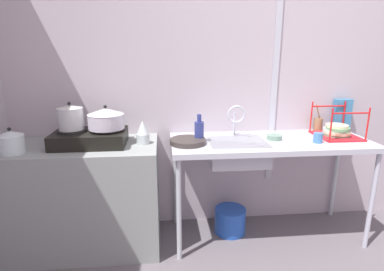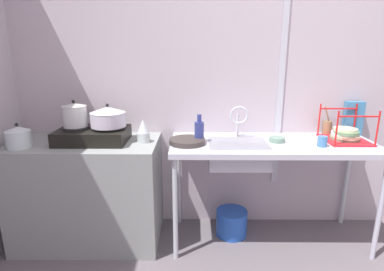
{
  "view_description": "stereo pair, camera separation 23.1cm",
  "coord_description": "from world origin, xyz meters",
  "px_view_note": "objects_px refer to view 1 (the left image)",
  "views": [
    {
      "loc": [
        -0.9,
        -0.89,
        1.48
      ],
      "look_at": [
        -0.69,
        1.34,
        0.88
      ],
      "focal_mm": 28.79,
      "sensor_mm": 36.0,
      "label": 1
    },
    {
      "loc": [
        -0.67,
        -0.9,
        1.48
      ],
      "look_at": [
        -0.69,
        1.34,
        0.88
      ],
      "focal_mm": 28.79,
      "sensor_mm": 36.0,
      "label": 2
    }
  ],
  "objects_px": {
    "pot_on_left_burner": "(71,117)",
    "bottle_by_sink": "(199,131)",
    "stove": "(90,138)",
    "percolator": "(143,133)",
    "small_bowl_on_drainboard": "(274,137)",
    "pot_on_right_burner": "(106,118)",
    "bucket_on_floor": "(230,220)",
    "frying_pan": "(188,141)",
    "cereal_box": "(342,115)",
    "utensil_jar": "(318,124)",
    "pot_beside_stove": "(11,142)",
    "faucet": "(236,116)",
    "sink_basin": "(237,152)",
    "dish_rack": "(337,131)",
    "cup_by_rack": "(318,138)"
  },
  "relations": [
    {
      "from": "pot_on_left_burner",
      "to": "bottle_by_sink",
      "type": "height_order",
      "value": "pot_on_left_burner"
    },
    {
      "from": "stove",
      "to": "percolator",
      "type": "relative_size",
      "value": 2.97
    },
    {
      "from": "small_bowl_on_drainboard",
      "to": "bottle_by_sink",
      "type": "distance_m",
      "value": 0.6
    },
    {
      "from": "pot_on_right_burner",
      "to": "bucket_on_floor",
      "type": "xyz_separation_m",
      "value": [
        0.95,
        0.06,
        -0.91
      ]
    },
    {
      "from": "frying_pan",
      "to": "cereal_box",
      "type": "xyz_separation_m",
      "value": [
        1.35,
        0.28,
        0.12
      ]
    },
    {
      "from": "stove",
      "to": "utensil_jar",
      "type": "distance_m",
      "value": 1.88
    },
    {
      "from": "pot_beside_stove",
      "to": "cereal_box",
      "type": "height_order",
      "value": "cereal_box"
    },
    {
      "from": "faucet",
      "to": "frying_pan",
      "type": "height_order",
      "value": "faucet"
    },
    {
      "from": "bottle_by_sink",
      "to": "faucet",
      "type": "bearing_deg",
      "value": 22.89
    },
    {
      "from": "percolator",
      "to": "frying_pan",
      "type": "height_order",
      "value": "percolator"
    },
    {
      "from": "stove",
      "to": "pot_beside_stove",
      "type": "xyz_separation_m",
      "value": [
        -0.48,
        -0.15,
        0.02
      ]
    },
    {
      "from": "sink_basin",
      "to": "small_bowl_on_drainboard",
      "type": "bearing_deg",
      "value": 6.74
    },
    {
      "from": "cereal_box",
      "to": "bucket_on_floor",
      "type": "height_order",
      "value": "cereal_box"
    },
    {
      "from": "small_bowl_on_drainboard",
      "to": "utensil_jar",
      "type": "xyz_separation_m",
      "value": [
        0.47,
        0.23,
        0.04
      ]
    },
    {
      "from": "dish_rack",
      "to": "small_bowl_on_drainboard",
      "type": "bearing_deg",
      "value": -176.34
    },
    {
      "from": "sink_basin",
      "to": "faucet",
      "type": "xyz_separation_m",
      "value": [
        0.02,
        0.16,
        0.25
      ]
    },
    {
      "from": "dish_rack",
      "to": "pot_on_left_burner",
      "type": "bearing_deg",
      "value": -178.73
    },
    {
      "from": "pot_beside_stove",
      "to": "cup_by_rack",
      "type": "xyz_separation_m",
      "value": [
        2.17,
        0.05,
        -0.04
      ]
    },
    {
      "from": "stove",
      "to": "sink_basin",
      "type": "relative_size",
      "value": 1.17
    },
    {
      "from": "pot_beside_stove",
      "to": "small_bowl_on_drainboard",
      "type": "bearing_deg",
      "value": 4.95
    },
    {
      "from": "pot_on_right_burner",
      "to": "utensil_jar",
      "type": "bearing_deg",
      "value": 7.77
    },
    {
      "from": "pot_on_right_burner",
      "to": "bottle_by_sink",
      "type": "distance_m",
      "value": 0.69
    },
    {
      "from": "frying_pan",
      "to": "utensil_jar",
      "type": "bearing_deg",
      "value": 13.65
    },
    {
      "from": "pot_on_left_burner",
      "to": "frying_pan",
      "type": "distance_m",
      "value": 0.86
    },
    {
      "from": "dish_rack",
      "to": "cereal_box",
      "type": "distance_m",
      "value": 0.26
    },
    {
      "from": "faucet",
      "to": "bottle_by_sink",
      "type": "distance_m",
      "value": 0.35
    },
    {
      "from": "cereal_box",
      "to": "small_bowl_on_drainboard",
      "type": "bearing_deg",
      "value": -157.59
    },
    {
      "from": "frying_pan",
      "to": "percolator",
      "type": "bearing_deg",
      "value": 173.54
    },
    {
      "from": "sink_basin",
      "to": "utensil_jar",
      "type": "xyz_separation_m",
      "value": [
        0.77,
        0.26,
        0.14
      ]
    },
    {
      "from": "pot_on_right_burner",
      "to": "frying_pan",
      "type": "bearing_deg",
      "value": -4.03
    },
    {
      "from": "frying_pan",
      "to": "cup_by_rack",
      "type": "height_order",
      "value": "cup_by_rack"
    },
    {
      "from": "faucet",
      "to": "dish_rack",
      "type": "xyz_separation_m",
      "value": [
        0.81,
        -0.09,
        -0.12
      ]
    },
    {
      "from": "cereal_box",
      "to": "bucket_on_floor",
      "type": "bearing_deg",
      "value": -166.04
    },
    {
      "from": "stove",
      "to": "bucket_on_floor",
      "type": "xyz_separation_m",
      "value": [
        1.08,
        0.06,
        -0.77
      ]
    },
    {
      "from": "pot_on_left_burner",
      "to": "cup_by_rack",
      "type": "relative_size",
      "value": 2.63
    },
    {
      "from": "pot_on_left_burner",
      "to": "dish_rack",
      "type": "xyz_separation_m",
      "value": [
        2.04,
        0.05,
        -0.16
      ]
    },
    {
      "from": "pot_beside_stove",
      "to": "bucket_on_floor",
      "type": "bearing_deg",
      "value": 7.71
    },
    {
      "from": "stove",
      "to": "percolator",
      "type": "xyz_separation_m",
      "value": [
        0.38,
        -0.0,
        0.03
      ]
    },
    {
      "from": "pot_on_right_burner",
      "to": "sink_basin",
      "type": "distance_m",
      "value": 1.01
    },
    {
      "from": "faucet",
      "to": "bottle_by_sink",
      "type": "xyz_separation_m",
      "value": [
        -0.31,
        -0.13,
        -0.08
      ]
    },
    {
      "from": "pot_on_right_burner",
      "to": "sink_basin",
      "type": "xyz_separation_m",
      "value": [
        0.97,
        -0.02,
        -0.28
      ]
    },
    {
      "from": "stove",
      "to": "small_bowl_on_drainboard",
      "type": "relative_size",
      "value": 4.39
    },
    {
      "from": "utensil_jar",
      "to": "bucket_on_floor",
      "type": "bearing_deg",
      "value": -167.26
    },
    {
      "from": "stove",
      "to": "frying_pan",
      "type": "xyz_separation_m",
      "value": [
        0.71,
        -0.04,
        -0.04
      ]
    },
    {
      "from": "pot_on_right_burner",
      "to": "bottle_by_sink",
      "type": "relative_size",
      "value": 1.22
    },
    {
      "from": "stove",
      "to": "cereal_box",
      "type": "distance_m",
      "value": 2.08
    },
    {
      "from": "sink_basin",
      "to": "bucket_on_floor",
      "type": "relative_size",
      "value": 1.71
    },
    {
      "from": "pot_beside_stove",
      "to": "cereal_box",
      "type": "relative_size",
      "value": 0.65
    },
    {
      "from": "pot_on_left_burner",
      "to": "utensil_jar",
      "type": "height_order",
      "value": "pot_on_left_burner"
    },
    {
      "from": "pot_beside_stove",
      "to": "percolator",
      "type": "xyz_separation_m",
      "value": [
        0.86,
        0.15,
        0.01
      ]
    }
  ]
}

